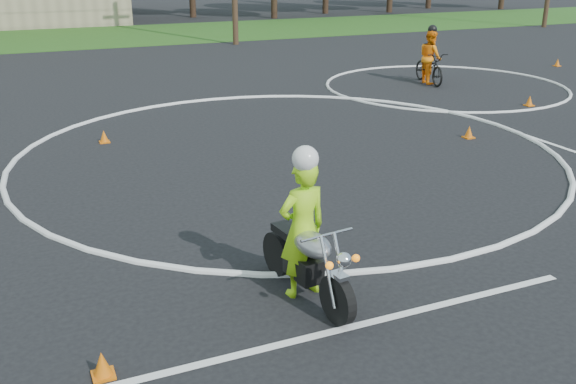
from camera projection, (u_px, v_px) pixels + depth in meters
name	position (u px, v px, depth m)	size (l,w,h in m)	color
ground	(352.00, 195.00, 12.01)	(120.00, 120.00, 0.00)	black
grass_strip	(114.00, 36.00, 35.21)	(120.00, 10.00, 0.02)	#1E4714
course_markings	(344.00, 128.00, 16.55)	(19.05, 19.05, 0.12)	silver
primary_motorcycle	(308.00, 261.00, 8.23)	(0.73, 2.10, 1.11)	black
rider_primary_grp	(303.00, 225.00, 8.19)	(0.73, 0.52, 2.05)	#98DA16
rider_second_grp	(430.00, 63.00, 22.10)	(1.07, 2.16, 1.99)	black
traffic_cones	(476.00, 119.00, 17.00)	(20.95, 13.61, 0.30)	#D6620B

